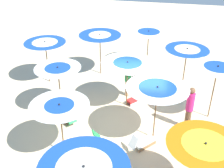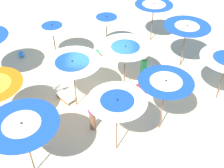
{
  "view_description": "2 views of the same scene",
  "coord_description": "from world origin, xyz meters",
  "px_view_note": "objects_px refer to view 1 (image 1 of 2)",
  "views": [
    {
      "loc": [
        -9.9,
        -1.06,
        7.47
      ],
      "look_at": [
        1.3,
        1.17,
        0.84
      ],
      "focal_mm": 46.01,
      "sensor_mm": 36.0,
      "label": 1
    },
    {
      "loc": [
        1.03,
        -9.88,
        8.58
      ],
      "look_at": [
        0.46,
        -0.8,
        1.12
      ],
      "focal_mm": 45.95,
      "sensor_mm": 36.0,
      "label": 2
    }
  ],
  "objects_px": {
    "beach_umbrella_6": "(157,91)",
    "beachgoer_0": "(128,79)",
    "beach_umbrella_4": "(100,38)",
    "beach_umbrella_5": "(127,67)",
    "beach_umbrella_8": "(149,35)",
    "beach_umbrella_7": "(205,150)",
    "lounger_1": "(83,142)",
    "lounger_4": "(143,142)",
    "beachgoer_1": "(190,107)",
    "beach_umbrella_10": "(217,71)",
    "beach_umbrella_1": "(58,72)",
    "beach_umbrella_0": "(45,46)",
    "lounger_2": "(137,98)",
    "lounger_3": "(66,116)",
    "beach_umbrella_2": "(60,110)",
    "beach_umbrella_9": "(187,53)"
  },
  "relations": [
    {
      "from": "beach_umbrella_6",
      "to": "beach_umbrella_8",
      "type": "distance_m",
      "value": 6.19
    },
    {
      "from": "beach_umbrella_5",
      "to": "beachgoer_0",
      "type": "height_order",
      "value": "beach_umbrella_5"
    },
    {
      "from": "beach_umbrella_4",
      "to": "lounger_4",
      "type": "bearing_deg",
      "value": -152.01
    },
    {
      "from": "beach_umbrella_4",
      "to": "beach_umbrella_6",
      "type": "bearing_deg",
      "value": -146.1
    },
    {
      "from": "lounger_4",
      "to": "beach_umbrella_1",
      "type": "bearing_deg",
      "value": 109.04
    },
    {
      "from": "beach_umbrella_7",
      "to": "beachgoer_0",
      "type": "height_order",
      "value": "beach_umbrella_7"
    },
    {
      "from": "beach_umbrella_7",
      "to": "beach_umbrella_9",
      "type": "distance_m",
      "value": 6.1
    },
    {
      "from": "beach_umbrella_7",
      "to": "beachgoer_0",
      "type": "xyz_separation_m",
      "value": [
        5.46,
        2.9,
        -1.09
      ]
    },
    {
      "from": "beach_umbrella_7",
      "to": "beach_umbrella_1",
      "type": "bearing_deg",
      "value": 57.08
    },
    {
      "from": "beach_umbrella_7",
      "to": "lounger_1",
      "type": "bearing_deg",
      "value": 68.29
    },
    {
      "from": "beach_umbrella_2",
      "to": "beach_umbrella_9",
      "type": "bearing_deg",
      "value": -40.19
    },
    {
      "from": "beach_umbrella_4",
      "to": "lounger_2",
      "type": "xyz_separation_m",
      "value": [
        -2.45,
        -2.3,
        -1.84
      ]
    },
    {
      "from": "beach_umbrella_8",
      "to": "lounger_3",
      "type": "relative_size",
      "value": 2.0
    },
    {
      "from": "beach_umbrella_7",
      "to": "beachgoer_0",
      "type": "bearing_deg",
      "value": 27.98
    },
    {
      "from": "beach_umbrella_6",
      "to": "beachgoer_0",
      "type": "distance_m",
      "value": 3.43
    },
    {
      "from": "lounger_1",
      "to": "beachgoer_1",
      "type": "relative_size",
      "value": 0.65
    },
    {
      "from": "beach_umbrella_1",
      "to": "lounger_3",
      "type": "relative_size",
      "value": 1.97
    },
    {
      "from": "lounger_3",
      "to": "beach_umbrella_8",
      "type": "bearing_deg",
      "value": -74.41
    },
    {
      "from": "beach_umbrella_4",
      "to": "beach_umbrella_6",
      "type": "distance_m",
      "value": 5.81
    },
    {
      "from": "lounger_3",
      "to": "beach_umbrella_6",
      "type": "bearing_deg",
      "value": -143.64
    },
    {
      "from": "beach_umbrella_4",
      "to": "beach_umbrella_10",
      "type": "distance_m",
      "value": 6.25
    },
    {
      "from": "beach_umbrella_7",
      "to": "lounger_2",
      "type": "bearing_deg",
      "value": 25.64
    },
    {
      "from": "beach_umbrella_2",
      "to": "beach_umbrella_10",
      "type": "height_order",
      "value": "beach_umbrella_10"
    },
    {
      "from": "beach_umbrella_8",
      "to": "beach_umbrella_7",
      "type": "bearing_deg",
      "value": -165.38
    },
    {
      "from": "beach_umbrella_1",
      "to": "lounger_1",
      "type": "distance_m",
      "value": 3.11
    },
    {
      "from": "beachgoer_0",
      "to": "beach_umbrella_1",
      "type": "bearing_deg",
      "value": -111.23
    },
    {
      "from": "beach_umbrella_0",
      "to": "beach_umbrella_2",
      "type": "xyz_separation_m",
      "value": [
        -4.94,
        -2.57,
        -0.07
      ]
    },
    {
      "from": "lounger_3",
      "to": "beach_umbrella_7",
      "type": "bearing_deg",
      "value": -167.81
    },
    {
      "from": "beach_umbrella_2",
      "to": "beach_umbrella_9",
      "type": "height_order",
      "value": "beach_umbrella_9"
    },
    {
      "from": "beach_umbrella_1",
      "to": "beach_umbrella_5",
      "type": "relative_size",
      "value": 0.97
    },
    {
      "from": "beachgoer_0",
      "to": "beach_umbrella_4",
      "type": "bearing_deg",
      "value": 166.24
    },
    {
      "from": "beach_umbrella_1",
      "to": "lounger_3",
      "type": "bearing_deg",
      "value": -146.95
    },
    {
      "from": "beach_umbrella_5",
      "to": "lounger_4",
      "type": "relative_size",
      "value": 2.14
    },
    {
      "from": "lounger_3",
      "to": "lounger_1",
      "type": "bearing_deg",
      "value": 172.41
    },
    {
      "from": "beach_umbrella_1",
      "to": "beachgoer_1",
      "type": "bearing_deg",
      "value": -91.49
    },
    {
      "from": "beach_umbrella_5",
      "to": "beachgoer_0",
      "type": "xyz_separation_m",
      "value": [
        0.85,
        0.08,
        -1.07
      ]
    },
    {
      "from": "beach_umbrella_7",
      "to": "lounger_2",
      "type": "distance_m",
      "value": 5.8
    },
    {
      "from": "beach_umbrella_4",
      "to": "beach_umbrella_5",
      "type": "relative_size",
      "value": 1.01
    },
    {
      "from": "beach_umbrella_8",
      "to": "lounger_1",
      "type": "relative_size",
      "value": 1.81
    },
    {
      "from": "beach_umbrella_1",
      "to": "lounger_4",
      "type": "distance_m",
      "value": 4.45
    },
    {
      "from": "beach_umbrella_8",
      "to": "lounger_4",
      "type": "xyz_separation_m",
      "value": [
        -6.75,
        -0.47,
        -1.74
      ]
    },
    {
      "from": "beach_umbrella_7",
      "to": "beach_umbrella_2",
      "type": "bearing_deg",
      "value": 76.64
    },
    {
      "from": "beach_umbrella_9",
      "to": "beachgoer_1",
      "type": "bearing_deg",
      "value": -175.84
    },
    {
      "from": "lounger_2",
      "to": "lounger_4",
      "type": "relative_size",
      "value": 1.02
    },
    {
      "from": "beach_umbrella_1",
      "to": "beach_umbrella_6",
      "type": "height_order",
      "value": "beach_umbrella_6"
    },
    {
      "from": "beach_umbrella_10",
      "to": "beachgoer_1",
      "type": "height_order",
      "value": "beach_umbrella_10"
    },
    {
      "from": "beach_umbrella_6",
      "to": "lounger_2",
      "type": "bearing_deg",
      "value": 21.55
    },
    {
      "from": "beach_umbrella_0",
      "to": "beach_umbrella_4",
      "type": "distance_m",
      "value": 2.81
    },
    {
      "from": "lounger_4",
      "to": "beachgoer_1",
      "type": "bearing_deg",
      "value": -6.16
    },
    {
      "from": "beach_umbrella_5",
      "to": "lounger_3",
      "type": "bearing_deg",
      "value": 124.7
    }
  ]
}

